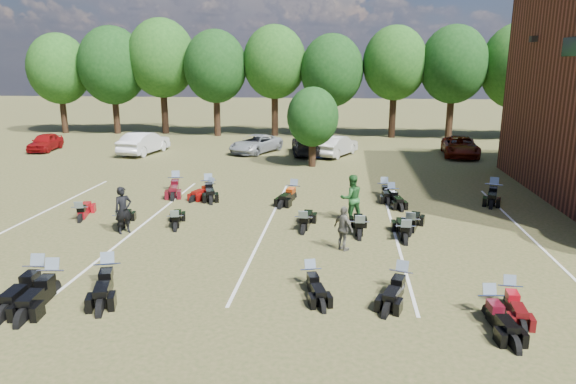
# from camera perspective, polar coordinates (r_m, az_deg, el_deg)

# --- Properties ---
(ground) EXTENTS (160.00, 160.00, 0.00)m
(ground) POSITION_cam_1_polar(r_m,az_deg,el_deg) (17.41, 5.97, -7.25)
(ground) COLOR brown
(ground) RESTS_ON ground
(car_0) EXTENTS (2.02, 3.94, 1.28)m
(car_0) POSITION_cam_1_polar(r_m,az_deg,el_deg) (42.17, -25.36, 5.04)
(car_0) COLOR maroon
(car_0) RESTS_ON ground
(car_1) EXTENTS (2.36, 4.96, 1.57)m
(car_1) POSITION_cam_1_polar(r_m,az_deg,el_deg) (38.21, -15.71, 5.28)
(car_1) COLOR silver
(car_1) RESTS_ON ground
(car_2) EXTENTS (3.85, 5.08, 1.28)m
(car_2) POSITION_cam_1_polar(r_m,az_deg,el_deg) (37.34, -3.60, 5.36)
(car_2) COLOR #95999D
(car_2) RESTS_ON ground
(car_3) EXTENTS (2.72, 5.31, 1.47)m
(car_3) POSITION_cam_1_polar(r_m,az_deg,el_deg) (36.58, 2.13, 5.35)
(car_3) COLOR black
(car_3) RESTS_ON ground
(car_4) EXTENTS (2.82, 4.02, 1.27)m
(car_4) POSITION_cam_1_polar(r_m,az_deg,el_deg) (36.12, 3.21, 5.06)
(car_4) COLOR navy
(car_4) RESTS_ON ground
(car_5) EXTENTS (3.13, 4.63, 1.44)m
(car_5) POSITION_cam_1_polar(r_m,az_deg,el_deg) (36.10, 5.39, 5.15)
(car_5) COLOR #9D9E99
(car_5) RESTS_ON ground
(car_6) EXTENTS (2.70, 5.10, 1.37)m
(car_6) POSITION_cam_1_polar(r_m,az_deg,el_deg) (37.82, 18.60, 4.83)
(car_6) COLOR #531004
(car_6) RESTS_ON ground
(car_7) EXTENTS (2.07, 4.64, 1.32)m
(car_7) POSITION_cam_1_polar(r_m,az_deg,el_deg) (37.61, 25.25, 4.13)
(car_7) COLOR #333237
(car_7) RESTS_ON ground
(person_black) EXTENTS (0.78, 0.77, 1.81)m
(person_black) POSITION_cam_1_polar(r_m,az_deg,el_deg) (20.44, -17.83, -1.93)
(person_black) COLOR black
(person_black) RESTS_ON ground
(person_green) EXTENTS (1.15, 1.03, 1.95)m
(person_green) POSITION_cam_1_polar(r_m,az_deg,el_deg) (21.06, 7.06, -0.68)
(person_green) COLOR #225B25
(person_green) RESTS_ON ground
(person_grey) EXTENTS (0.90, 0.95, 1.58)m
(person_grey) POSITION_cam_1_polar(r_m,az_deg,el_deg) (17.81, 6.21, -4.06)
(person_grey) COLOR #5D5B50
(person_grey) RESTS_ON ground
(motorcycle_0) EXTENTS (1.04, 2.59, 1.41)m
(motorcycle_0) POSITION_cam_1_polar(r_m,az_deg,el_deg) (16.70, -25.93, -9.62)
(motorcycle_0) COLOR black
(motorcycle_0) RESTS_ON ground
(motorcycle_1) EXTENTS (1.48, 2.56, 1.36)m
(motorcycle_1) POSITION_cam_1_polar(r_m,az_deg,el_deg) (16.16, -19.25, -9.75)
(motorcycle_1) COLOR black
(motorcycle_1) RESTS_ON ground
(motorcycle_2) EXTENTS (1.06, 2.54, 1.38)m
(motorcycle_2) POSITION_cam_1_polar(r_m,az_deg,el_deg) (16.27, -24.59, -10.11)
(motorcycle_2) COLOR black
(motorcycle_2) RESTS_ON ground
(motorcycle_3) EXTENTS (1.17, 2.11, 1.12)m
(motorcycle_3) POSITION_cam_1_polar(r_m,az_deg,el_deg) (15.21, 2.51, -10.46)
(motorcycle_3) COLOR black
(motorcycle_3) RESTS_ON ground
(motorcycle_4) EXTENTS (1.36, 2.30, 1.22)m
(motorcycle_4) POSITION_cam_1_polar(r_m,az_deg,el_deg) (15.27, 12.36, -10.68)
(motorcycle_4) COLOR black
(motorcycle_4) RESTS_ON ground
(motorcycle_5) EXTENTS (0.92, 2.22, 1.20)m
(motorcycle_5) POSITION_cam_1_polar(r_m,az_deg,el_deg) (14.51, 21.36, -12.75)
(motorcycle_5) COLOR black
(motorcycle_5) RESTS_ON ground
(motorcycle_6) EXTENTS (0.78, 2.07, 1.13)m
(motorcycle_6) POSITION_cam_1_polar(r_m,az_deg,el_deg) (15.34, 23.25, -11.44)
(motorcycle_6) COLOR #4C0A0D
(motorcycle_6) RESTS_ON ground
(motorcycle_7) EXTENTS (1.23, 2.25, 1.20)m
(motorcycle_7) POSITION_cam_1_polar(r_m,az_deg,el_deg) (22.83, -22.03, -3.01)
(motorcycle_7) COLOR maroon
(motorcycle_7) RESTS_ON ground
(motorcycle_8) EXTENTS (1.06, 2.14, 1.14)m
(motorcycle_8) POSITION_cam_1_polar(r_m,az_deg,el_deg) (21.15, -18.01, -3.98)
(motorcycle_8) COLOR black
(motorcycle_8) RESTS_ON ground
(motorcycle_9) EXTENTS (1.14, 2.16, 1.15)m
(motorcycle_9) POSITION_cam_1_polar(r_m,az_deg,el_deg) (20.54, -12.37, -4.14)
(motorcycle_9) COLOR black
(motorcycle_9) RESTS_ON ground
(motorcycle_10) EXTENTS (0.77, 2.32, 1.29)m
(motorcycle_10) POSITION_cam_1_polar(r_m,az_deg,el_deg) (19.32, 7.92, -5.11)
(motorcycle_10) COLOR black
(motorcycle_10) RESTS_ON ground
(motorcycle_11) EXTENTS (0.86, 2.30, 1.26)m
(motorcycle_11) POSITION_cam_1_polar(r_m,az_deg,el_deg) (19.77, 1.72, -4.53)
(motorcycle_11) COLOR black
(motorcycle_11) RESTS_ON ground
(motorcycle_12) EXTENTS (0.78, 2.31, 1.28)m
(motorcycle_12) POSITION_cam_1_polar(r_m,az_deg,el_deg) (19.15, 12.86, -5.52)
(motorcycle_12) COLOR black
(motorcycle_12) RESTS_ON ground
(motorcycle_13) EXTENTS (1.31, 2.42, 1.28)m
(motorcycle_13) POSITION_cam_1_polar(r_m,az_deg,el_deg) (20.06, 13.38, -4.64)
(motorcycle_13) COLOR black
(motorcycle_13) RESTS_ON ground
(motorcycle_14) EXTENTS (1.36, 2.64, 1.41)m
(motorcycle_14) POSITION_cam_1_polar(r_m,az_deg,el_deg) (26.75, -12.31, 0.14)
(motorcycle_14) COLOR #4F0B14
(motorcycle_14) RESTS_ON ground
(motorcycle_15) EXTENTS (1.29, 2.19, 1.16)m
(motorcycle_15) POSITION_cam_1_polar(r_m,az_deg,el_deg) (25.69, -8.59, -0.27)
(motorcycle_15) COLOR maroon
(motorcycle_15) RESTS_ON ground
(motorcycle_16) EXTENTS (1.52, 2.62, 1.39)m
(motorcycle_16) POSITION_cam_1_polar(r_m,az_deg,el_deg) (25.81, -8.78, -0.21)
(motorcycle_16) COLOR black
(motorcycle_16) RESTS_ON ground
(motorcycle_17) EXTENTS (1.25, 2.45, 1.31)m
(motorcycle_17) POSITION_cam_1_polar(r_m,az_deg,el_deg) (24.61, 0.59, -0.75)
(motorcycle_17) COLOR black
(motorcycle_17) RESTS_ON ground
(motorcycle_18) EXTENTS (0.80, 2.28, 1.26)m
(motorcycle_18) POSITION_cam_1_polar(r_m,az_deg,el_deg) (25.62, 10.62, -0.40)
(motorcycle_18) COLOR black
(motorcycle_18) RESTS_ON ground
(motorcycle_19) EXTENTS (1.09, 2.30, 1.23)m
(motorcycle_19) POSITION_cam_1_polar(r_m,az_deg,el_deg) (24.66, 11.39, -1.01)
(motorcycle_19) COLOR black
(motorcycle_19) RESTS_ON ground
(motorcycle_20) EXTENTS (1.51, 2.63, 1.40)m
(motorcycle_20) POSITION_cam_1_polar(r_m,az_deg,el_deg) (26.58, 21.78, -0.65)
(motorcycle_20) COLOR black
(motorcycle_20) RESTS_ON ground
(tree_line) EXTENTS (56.00, 6.00, 9.79)m
(tree_line) POSITION_cam_1_polar(r_m,az_deg,el_deg) (45.23, 5.24, 14.07)
(tree_line) COLOR black
(tree_line) RESTS_ON ground
(young_tree_midfield) EXTENTS (3.20, 3.20, 4.70)m
(young_tree_midfield) POSITION_cam_1_polar(r_m,az_deg,el_deg) (31.94, 2.76, 8.32)
(young_tree_midfield) COLOR black
(young_tree_midfield) RESTS_ON ground
(parking_lines) EXTENTS (20.10, 14.00, 0.01)m
(parking_lines) POSITION_cam_1_polar(r_m,az_deg,el_deg) (20.45, -2.40, -3.87)
(parking_lines) COLOR silver
(parking_lines) RESTS_ON ground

